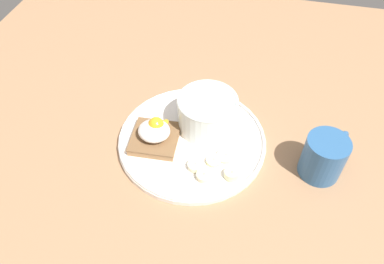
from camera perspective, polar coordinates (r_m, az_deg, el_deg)
name	(u,v)px	position (r cm, az deg, el deg)	size (l,w,h in cm)	color
ground_plane	(192,146)	(73.01, 0.00, -2.10)	(120.00, 120.00, 2.00)	#A17754
plate	(192,140)	(71.63, 0.00, -1.18)	(28.21, 28.21, 1.60)	white
oatmeal_bowl	(207,113)	(71.34, 2.34, 2.91)	(11.47, 11.47, 7.15)	white
toast_slice	(155,138)	(70.79, -5.67, -0.97)	(9.18, 9.18, 1.54)	brown
poached_egg	(155,130)	(69.18, -5.73, 0.38)	(5.99, 7.42, 3.85)	white
banana_slice_front	(214,161)	(67.66, 3.31, -4.41)	(2.84, 2.90, 1.07)	beige
banana_slice_left	(204,176)	(65.53, 1.83, -6.67)	(3.51, 3.52, 1.22)	beige
banana_slice_back	(232,174)	(65.94, 6.04, -6.40)	(3.29, 3.38, 1.50)	beige
banana_slice_right	(195,165)	(66.81, 0.53, -5.12)	(3.82, 3.79, 1.21)	#F7EEC0
banana_slice_inner	(226,156)	(68.44, 5.18, -3.65)	(4.64, 4.64, 1.32)	#F3E8B6
coffee_mug	(324,156)	(68.71, 19.52, -3.48)	(8.11, 9.66, 8.13)	#2E5E94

